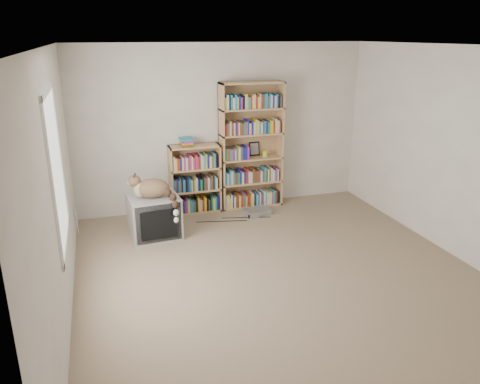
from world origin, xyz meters
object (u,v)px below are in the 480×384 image
object	(u,v)px
crt_tv	(154,216)
cat	(155,191)
bookcase_tall	(251,149)
dvd_player	(257,212)
bookcase_short	(195,181)

from	to	relation	value
crt_tv	cat	world-z (taller)	cat
crt_tv	bookcase_tall	distance (m)	1.90
crt_tv	cat	bearing A→B (deg)	-77.72
cat	crt_tv	bearing A→B (deg)	119.42
crt_tv	cat	xyz separation A→B (m)	(0.03, -0.09, 0.38)
cat	dvd_player	bearing A→B (deg)	27.36
bookcase_short	dvd_player	bearing A→B (deg)	-26.47
crt_tv	cat	size ratio (longest dim) A/B	1.07
bookcase_short	bookcase_tall	bearing A→B (deg)	0.13
bookcase_short	dvd_player	xyz separation A→B (m)	(0.85, -0.42, -0.44)
cat	bookcase_short	distance (m)	1.11
bookcase_short	crt_tv	bearing A→B (deg)	-134.11
bookcase_tall	bookcase_short	xyz separation A→B (m)	(-0.90, -0.00, -0.43)
cat	bookcase_short	size ratio (longest dim) A/B	0.63
bookcase_short	cat	bearing A→B (deg)	-129.67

